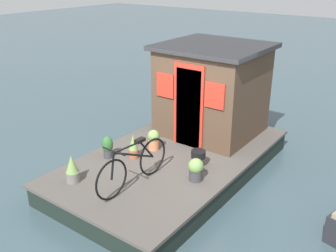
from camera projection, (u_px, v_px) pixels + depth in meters
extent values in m
plane|color=#384C54|center=(174.00, 173.00, 8.13)|extent=(60.00, 60.00, 0.00)
cube|color=#4C4742|center=(174.00, 155.00, 7.97)|extent=(5.19, 2.93, 0.06)
cube|color=black|center=(174.00, 165.00, 8.05)|extent=(5.09, 2.87, 0.39)
cube|color=#4C3828|center=(212.00, 92.00, 8.69)|extent=(1.91, 2.02, 1.95)
cube|color=#28282B|center=(214.00, 47.00, 8.30)|extent=(2.11, 2.22, 0.10)
cube|color=maroon|center=(188.00, 109.00, 8.02)|extent=(0.04, 0.60, 1.70)
cube|color=red|center=(188.00, 107.00, 7.99)|extent=(0.03, 0.72, 1.80)
cube|color=red|center=(215.00, 96.00, 7.53)|extent=(0.03, 0.44, 0.52)
cube|color=red|center=(165.00, 85.00, 8.19)|extent=(0.03, 0.44, 0.52)
torus|color=black|center=(112.00, 180.00, 6.30)|extent=(0.71, 0.05, 0.71)
torus|color=black|center=(153.00, 157.00, 7.07)|extent=(0.71, 0.05, 0.71)
cylinder|color=black|center=(135.00, 155.00, 6.63)|extent=(0.99, 0.06, 0.49)
cylinder|color=black|center=(127.00, 147.00, 6.43)|extent=(0.64, 0.05, 0.07)
cylinder|color=black|center=(147.00, 149.00, 6.87)|extent=(0.37, 0.05, 0.45)
cylinder|color=black|center=(113.00, 166.00, 6.24)|extent=(0.12, 0.04, 0.46)
cube|color=black|center=(140.00, 140.00, 6.65)|extent=(0.20, 0.11, 0.06)
cylinder|color=black|center=(114.00, 151.00, 6.18)|extent=(0.04, 0.50, 0.02)
cylinder|color=#935138|center=(134.00, 153.00, 7.78)|extent=(0.21, 0.21, 0.19)
cone|color=#70934C|center=(133.00, 142.00, 7.68)|extent=(0.19, 0.19, 0.32)
cylinder|color=#38383D|center=(108.00, 154.00, 7.79)|extent=(0.18, 0.18, 0.17)
ellipsoid|color=#2D602D|center=(107.00, 144.00, 7.71)|extent=(0.22, 0.22, 0.35)
cylinder|color=slate|center=(73.00, 177.00, 6.91)|extent=(0.25, 0.25, 0.19)
cone|color=#70934C|center=(72.00, 164.00, 6.81)|extent=(0.23, 0.23, 0.33)
cylinder|color=#C6754C|center=(154.00, 144.00, 8.13)|extent=(0.23, 0.23, 0.22)
sphere|color=#70934C|center=(154.00, 136.00, 8.06)|extent=(0.26, 0.26, 0.26)
cylinder|color=#38383D|center=(196.00, 175.00, 6.96)|extent=(0.25, 0.25, 0.19)
sphere|color=#70934C|center=(196.00, 166.00, 6.88)|extent=(0.28, 0.28, 0.28)
cylinder|color=black|center=(198.00, 154.00, 7.37)|extent=(0.28, 0.28, 0.14)
cylinder|color=black|center=(198.00, 162.00, 7.43)|extent=(0.04, 0.04, 0.19)
cylinder|color=black|center=(198.00, 166.00, 7.46)|extent=(0.20, 0.20, 0.02)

